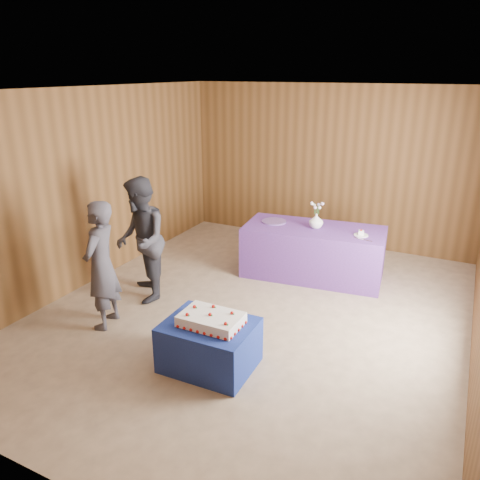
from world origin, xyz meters
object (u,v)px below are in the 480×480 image
Objects in this scene: sheet_cake at (211,319)px; vase at (316,221)px; guest_right at (141,240)px; serving_table at (313,252)px; guest_left at (101,266)px; cake_table at (209,345)px.

sheet_cake is 3.04× the size of vase.
serving_table is at bearing 92.33° from guest_right.
guest_left is at bearing -39.19° from guest_right.
vase is 2.49m from guest_right.
guest_right reaches higher than vase.
guest_left is (-1.56, 0.18, 0.22)m from sheet_cake.
cake_table is 0.31m from sheet_cake.
serving_table is 2.68m from sheet_cake.
vase is at bearing 10.91° from serving_table.
cake_table is 1.92m from guest_right.
guest_left reaches higher than cake_table.
cake_table is 2.67m from serving_table.
cake_table is at bearing -101.49° from serving_table.
guest_left reaches higher than vase.
guest_left reaches higher than serving_table.
cake_table is 0.55× the size of guest_right.
sheet_cake is 1.88m from guest_right.
guest_left is at bearing 172.07° from cake_table.
guest_right is (-1.59, 0.96, 0.27)m from sheet_cake.
sheet_cake is at bearing -94.50° from vase.
sheet_cake is 1.59m from guest_left.
vase reaches higher than serving_table.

